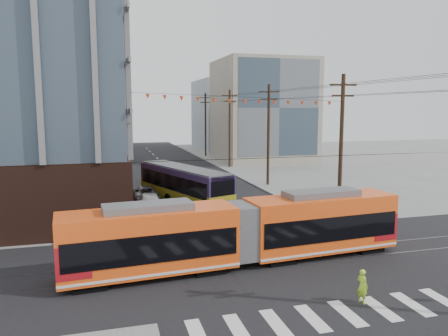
{
  "coord_description": "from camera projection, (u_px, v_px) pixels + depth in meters",
  "views": [
    {
      "loc": [
        -8.77,
        -18.21,
        8.54
      ],
      "look_at": [
        -1.08,
        9.48,
        4.55
      ],
      "focal_mm": 35.0,
      "sensor_mm": 36.0,
      "label": 1
    }
  ],
  "objects": [
    {
      "name": "ground",
      "position": [
        299.0,
        287.0,
        20.88
      ],
      "size": [
        160.0,
        160.0,
        0.0
      ],
      "primitive_type": "plane",
      "color": "slate"
    },
    {
      "name": "bg_bldg_nw_near",
      "position": [
        44.0,
        104.0,
        64.75
      ],
      "size": [
        18.0,
        16.0,
        18.0
      ],
      "primitive_type": "cube",
      "color": "#8C99A5",
      "rests_on": "ground"
    },
    {
      "name": "bg_bldg_ne_near",
      "position": [
        262.0,
        111.0,
        69.83
      ],
      "size": [
        14.0,
        14.0,
        16.0
      ],
      "primitive_type": "cube",
      "color": "gray",
      "rests_on": "ground"
    },
    {
      "name": "bg_bldg_nw_far",
      "position": [
        74.0,
        100.0,
        84.5
      ],
      "size": [
        16.0,
        18.0,
        20.0
      ],
      "primitive_type": "cube",
      "color": "gray",
      "rests_on": "ground"
    },
    {
      "name": "bg_bldg_ne_far",
      "position": [
        237.0,
        115.0,
        89.58
      ],
      "size": [
        16.0,
        16.0,
        14.0
      ],
      "primitive_type": "cube",
      "color": "#8C99A5",
      "rests_on": "ground"
    },
    {
      "name": "utility_pole_far",
      "position": [
        205.0,
        125.0,
        75.82
      ],
      "size": [
        0.3,
        0.3,
        11.0
      ],
      "primitive_type": "cylinder",
      "color": "black",
      "rests_on": "ground"
    },
    {
      "name": "streetcar",
      "position": [
        241.0,
        232.0,
        23.72
      ],
      "size": [
        19.07,
        4.18,
        3.65
      ],
      "primitive_type": null,
      "rotation": [
        0.0,
        0.0,
        0.08
      ],
      "color": "#F65316",
      "rests_on": "ground"
    },
    {
      "name": "city_bus",
      "position": [
        184.0,
        185.0,
        38.74
      ],
      "size": [
        6.6,
        12.24,
        3.42
      ],
      "primitive_type": null,
      "rotation": [
        0.0,
        0.0,
        0.35
      ],
      "color": "#312149",
      "rests_on": "ground"
    },
    {
      "name": "parked_car_silver",
      "position": [
        150.0,
        212.0,
        32.72
      ],
      "size": [
        2.82,
        4.86,
        1.52
      ],
      "primitive_type": "imported",
      "rotation": [
        0.0,
        0.0,
        2.86
      ],
      "color": "#9AA1AA",
      "rests_on": "ground"
    },
    {
      "name": "parked_car_white",
      "position": [
        149.0,
        201.0,
        36.74
      ],
      "size": [
        2.17,
        4.9,
        1.4
      ],
      "primitive_type": "imported",
      "rotation": [
        0.0,
        0.0,
        3.1
      ],
      "color": "#BBBBBB",
      "rests_on": "ground"
    },
    {
      "name": "parked_car_grey",
      "position": [
        145.0,
        193.0,
        40.5
      ],
      "size": [
        2.28,
        4.89,
        1.35
      ],
      "primitive_type": "imported",
      "rotation": [
        0.0,
        0.0,
        3.15
      ],
      "color": "slate",
      "rests_on": "ground"
    },
    {
      "name": "pedestrian",
      "position": [
        362.0,
        286.0,
        19.14
      ],
      "size": [
        0.49,
        0.63,
        1.53
      ],
      "primitive_type": "imported",
      "rotation": [
        0.0,
        0.0,
        1.81
      ],
      "color": "#ABEC2C",
      "rests_on": "ground"
    },
    {
      "name": "jersey_barrier",
      "position": [
        329.0,
        211.0,
        34.52
      ],
      "size": [
        0.93,
        3.98,
        0.8
      ],
      "primitive_type": "cube",
      "rotation": [
        0.0,
        0.0,
        -0.01
      ],
      "color": "#5B5B5E",
      "rests_on": "ground"
    }
  ]
}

